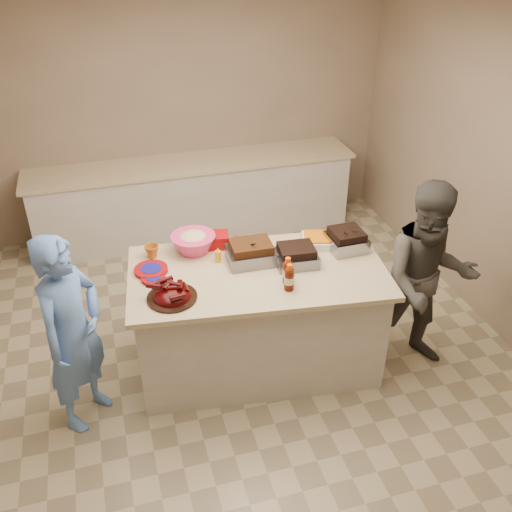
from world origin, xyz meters
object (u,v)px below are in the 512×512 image
object	(u,v)px
island	(258,362)
mustard_bottle	(218,262)
plastic_cup	(152,257)
guest_blue	(90,412)
roasting_pan	(346,249)
bbq_bottle_a	(287,282)
bbq_bottle_b	(289,289)
rib_platter	(172,298)
guest_gray	(412,358)
coleslaw_bowl	(194,251)

from	to	relation	value
island	mustard_bottle	size ratio (longest dim) A/B	15.48
plastic_cup	guest_blue	xyz separation A→B (m)	(-0.64, -0.60, -0.93)
island	roasting_pan	bearing A→B (deg)	15.19
bbq_bottle_a	plastic_cup	world-z (taller)	bbq_bottle_a
bbq_bottle_a	mustard_bottle	xyz separation A→B (m)	(-0.42, 0.42, 0.00)
bbq_bottle_b	mustard_bottle	bearing A→B (deg)	128.73
bbq_bottle_a	roasting_pan	bearing A→B (deg)	27.97
rib_platter	bbq_bottle_a	world-z (taller)	bbq_bottle_a
island	rib_platter	bearing A→B (deg)	-158.55
island	roasting_pan	world-z (taller)	roasting_pan
island	rib_platter	xyz separation A→B (m)	(-0.68, -0.18, 0.93)
guest_blue	guest_gray	xyz separation A→B (m)	(2.66, -0.14, 0.00)
bbq_bottle_a	bbq_bottle_b	world-z (taller)	same
island	coleslaw_bowl	xyz separation A→B (m)	(-0.41, 0.42, 0.93)
guest_blue	rib_platter	bearing A→B (deg)	-50.47
island	bbq_bottle_a	bearing A→B (deg)	-45.30
rib_platter	coleslaw_bowl	size ratio (longest dim) A/B	1.01
bbq_bottle_a	guest_blue	size ratio (longest dim) A/B	0.14
bbq_bottle_b	plastic_cup	bearing A→B (deg)	141.23
mustard_bottle	plastic_cup	world-z (taller)	mustard_bottle
coleslaw_bowl	bbq_bottle_b	xyz separation A→B (m)	(0.56, -0.71, 0.00)
island	coleslaw_bowl	world-z (taller)	coleslaw_bowl
bbq_bottle_a	rib_platter	bearing A→B (deg)	177.62
rib_platter	roasting_pan	size ratio (longest dim) A/B	1.25
island	bbq_bottle_a	size ratio (longest dim) A/B	9.26
coleslaw_bowl	plastic_cup	size ratio (longest dim) A/B	3.19
roasting_pan	guest_gray	xyz separation A→B (m)	(0.50, -0.43, -0.93)
roasting_pan	guest_gray	world-z (taller)	roasting_pan
rib_platter	guest_blue	world-z (taller)	rib_platter
island	guest_gray	size ratio (longest dim) A/B	1.21
island	plastic_cup	xyz separation A→B (m)	(-0.75, 0.42, 0.93)
bbq_bottle_b	mustard_bottle	xyz separation A→B (m)	(-0.41, 0.51, 0.00)
island	plastic_cup	bearing A→B (deg)	157.79
rib_platter	guest_gray	xyz separation A→B (m)	(1.96, -0.14, -0.93)
bbq_bottle_a	guest_gray	bearing A→B (deg)	-5.63
island	plastic_cup	distance (m)	1.26
rib_platter	guest_blue	size ratio (longest dim) A/B	0.23
island	guest_blue	size ratio (longest dim) A/B	1.27
roasting_pan	plastic_cup	distance (m)	1.55
roasting_pan	bbq_bottle_a	world-z (taller)	bbq_bottle_a
coleslaw_bowl	guest_gray	size ratio (longest dim) A/B	0.22
roasting_pan	bbq_bottle_b	world-z (taller)	bbq_bottle_b
coleslaw_bowl	bbq_bottle_a	xyz separation A→B (m)	(0.58, -0.63, 0.00)
bbq_bottle_b	guest_blue	bearing A→B (deg)	175.72
coleslaw_bowl	bbq_bottle_b	world-z (taller)	coleslaw_bowl
bbq_bottle_b	guest_blue	distance (m)	1.79
rib_platter	bbq_bottle_a	distance (m)	0.85
bbq_bottle_a	coleslaw_bowl	bearing A→B (deg)	132.60
island	plastic_cup	world-z (taller)	plastic_cup
guest_blue	guest_gray	size ratio (longest dim) A/B	0.95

